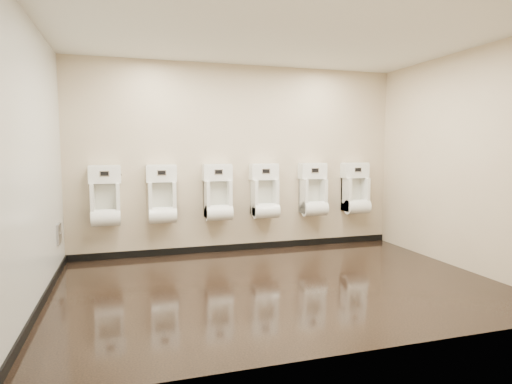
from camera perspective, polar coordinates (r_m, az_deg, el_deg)
ground at (r=5.05m, az=3.11°, el=-12.13°), size 5.00×3.50×0.00m
ceiling at (r=4.97m, az=3.30°, el=20.28°), size 5.00×3.50×0.00m
back_wall at (r=6.49m, az=-2.11°, el=4.40°), size 5.00×0.02×2.80m
front_wall at (r=3.23m, az=13.92°, el=2.91°), size 5.00×0.02×2.80m
left_wall at (r=4.60m, az=-27.54°, el=3.22°), size 0.02×3.50×2.80m
right_wall at (r=6.14m, az=25.76°, el=3.76°), size 0.02×3.50×2.80m
tile_overlay_left at (r=4.60m, az=-27.47°, el=3.22°), size 0.01×3.50×2.80m
skirting_back at (r=6.64m, az=-2.04°, el=-7.33°), size 5.00×0.02×0.10m
skirting_left at (r=4.84m, az=-26.64°, el=-12.96°), size 0.02×3.50×0.10m
access_panel at (r=5.88m, az=-24.80°, el=-5.10°), size 0.04×0.25×0.25m
urinal_0 at (r=6.17m, az=-19.42°, el=-1.04°), size 0.43×0.33×0.81m
urinal_1 at (r=6.18m, az=-12.43°, el=-0.84°), size 0.43×0.33×0.81m
urinal_2 at (r=6.30m, az=-5.09°, el=-0.61°), size 0.43×0.33×0.81m
urinal_3 at (r=6.48m, az=1.17°, el=-0.41°), size 0.43×0.33×0.81m
urinal_4 at (r=6.77m, az=7.64°, el=-0.20°), size 0.43×0.33×0.81m
urinal_5 at (r=7.11m, az=13.14°, el=-0.01°), size 0.43×0.33×0.81m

